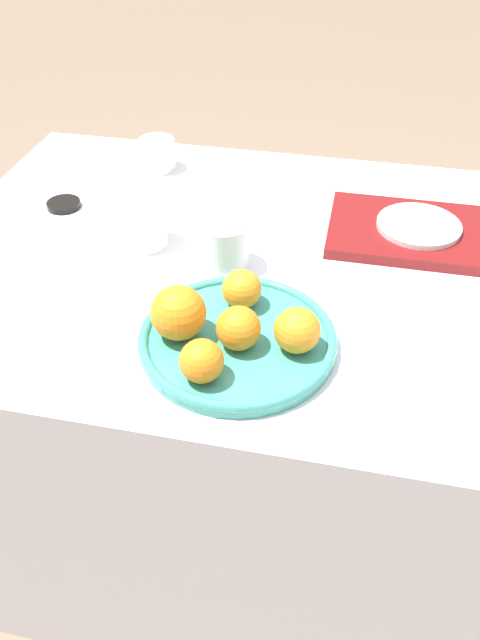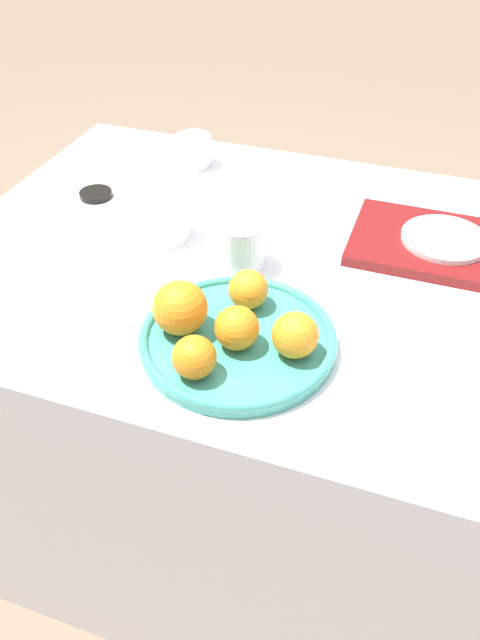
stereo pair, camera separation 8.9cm
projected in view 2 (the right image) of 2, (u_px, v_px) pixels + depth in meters
name	position (u px, v px, depth m)	size (l,w,h in m)	color
ground_plane	(269.00, 508.00, 1.58)	(12.00, 12.00, 0.00)	#7A6651
table	(275.00, 407.00, 1.33)	(1.20, 0.84, 0.76)	white
fruit_platter	(240.00, 339.00, 0.91)	(0.29, 0.29, 0.03)	teal
orange_0	(237.00, 328.00, 0.87)	(0.06, 0.06, 0.06)	orange
orange_1	(295.00, 335.00, 0.86)	(0.07, 0.07, 0.07)	orange
orange_2	(248.00, 289.00, 0.95)	(0.06, 0.06, 0.06)	orange
orange_3	(180.00, 308.00, 0.90)	(0.08, 0.08, 0.08)	orange
orange_4	(194.00, 357.00, 0.83)	(0.06, 0.06, 0.06)	orange
serving_tray	(443.00, 246.00, 1.11)	(0.32, 0.21, 0.02)	maroon
side_plate	(445.00, 239.00, 1.10)	(0.15, 0.15, 0.01)	silver
cup_0	(165.00, 217.00, 1.12)	(0.08, 0.08, 0.08)	white
cup_1	(240.00, 244.00, 1.05)	(0.09, 0.09, 0.08)	white
cup_2	(193.00, 151.00, 1.35)	(0.08, 0.08, 0.07)	white
soy_dish	(96.00, 194.00, 1.26)	(0.07, 0.07, 0.01)	black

